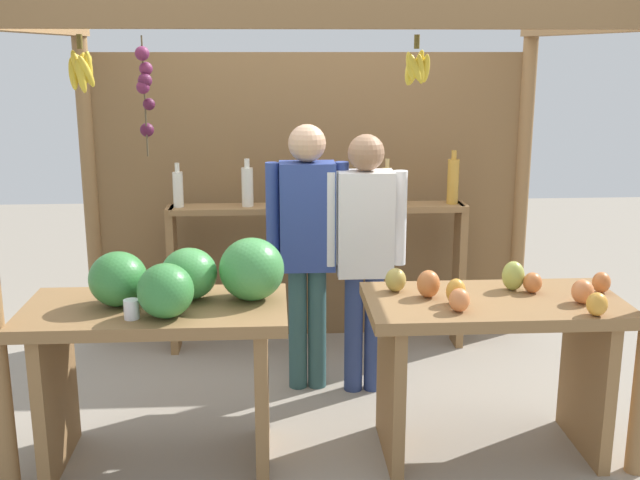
{
  "coord_description": "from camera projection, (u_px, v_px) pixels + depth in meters",
  "views": [
    {
      "loc": [
        -0.25,
        -4.28,
        2.01
      ],
      "look_at": [
        0.0,
        -0.2,
        0.99
      ],
      "focal_mm": 43.33,
      "sensor_mm": 36.0,
      "label": 1
    }
  ],
  "objects": [
    {
      "name": "ground_plane",
      "position": [
        318.0,
        392.0,
        4.64
      ],
      "size": [
        12.0,
        12.0,
        0.0
      ],
      "primitive_type": "plane",
      "color": "gray",
      "rests_on": "ground"
    },
    {
      "name": "market_stall",
      "position": [
        313.0,
        167.0,
        4.76
      ],
      "size": [
        3.11,
        2.08,
        2.21
      ],
      "color": "olive",
      "rests_on": "ground"
    },
    {
      "name": "fruit_counter_left",
      "position": [
        173.0,
        318.0,
        3.71
      ],
      "size": [
        1.3,
        0.67,
        1.12
      ],
      "color": "olive",
      "rests_on": "ground"
    },
    {
      "name": "fruit_counter_right",
      "position": [
        492.0,
        339.0,
        3.83
      ],
      "size": [
        1.26,
        0.64,
        0.97
      ],
      "color": "olive",
      "rests_on": "ground"
    },
    {
      "name": "bottle_shelf_unit",
      "position": [
        319.0,
        236.0,
        5.17
      ],
      "size": [
        2.0,
        0.22,
        1.36
      ],
      "color": "olive",
      "rests_on": "ground"
    },
    {
      "name": "vendor_man",
      "position": [
        307.0,
        234.0,
        4.5
      ],
      "size": [
        0.48,
        0.22,
        1.6
      ],
      "rotation": [
        0.0,
        0.0,
        -0.01
      ],
      "color": "#315757",
      "rests_on": "ground"
    },
    {
      "name": "vendor_woman",
      "position": [
        365.0,
        242.0,
        4.47
      ],
      "size": [
        0.48,
        0.21,
        1.55
      ],
      "rotation": [
        0.0,
        0.0,
        -0.09
      ],
      "color": "navy",
      "rests_on": "ground"
    }
  ]
}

